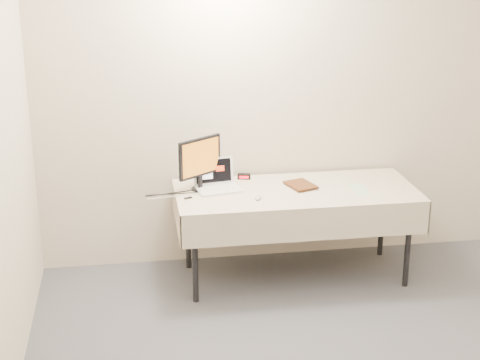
{
  "coord_description": "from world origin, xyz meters",
  "views": [
    {
      "loc": [
        -1.26,
        -3.15,
        2.64
      ],
      "look_at": [
        -0.45,
        1.99,
        0.86
      ],
      "focal_mm": 55.0,
      "sensor_mm": 36.0,
      "label": 1
    }
  ],
  "objects": [
    {
      "name": "paper_form",
      "position": [
        0.49,
        1.98,
        0.74
      ],
      "size": [
        0.12,
        0.28,
        0.0
      ],
      "primitive_type": "cube",
      "rotation": [
        0.0,
        0.0,
        -0.04
      ],
      "color": "#BBE3B4",
      "rests_on": "table"
    },
    {
      "name": "usb_dongle",
      "position": [
        -0.84,
        1.98,
        0.74
      ],
      "size": [
        0.06,
        0.04,
        0.01
      ],
      "primitive_type": "cube",
      "rotation": [
        0.0,
        0.0,
        0.36
      ],
      "color": "black",
      "rests_on": "table"
    },
    {
      "name": "book",
      "position": [
        -0.04,
        2.08,
        0.86
      ],
      "size": [
        0.18,
        0.08,
        0.25
      ],
      "primitive_type": "imported",
      "rotation": [
        0.0,
        0.0,
        0.31
      ],
      "color": "brown",
      "rests_on": "table"
    },
    {
      "name": "alarm_clock",
      "position": [
        -0.36,
        2.36,
        0.76
      ],
      "size": [
        0.11,
        0.06,
        0.04
      ],
      "rotation": [
        0.0,
        0.0,
        -0.21
      ],
      "color": "black",
      "rests_on": "table"
    },
    {
      "name": "monitor",
      "position": [
        -0.73,
        2.17,
        0.98
      ],
      "size": [
        0.34,
        0.25,
        0.41
      ],
      "rotation": [
        0.0,
        0.0,
        0.62
      ],
      "color": "black",
      "rests_on": "table"
    },
    {
      "name": "table",
      "position": [
        0.0,
        2.05,
        0.68
      ],
      "size": [
        1.86,
        0.81,
        0.74
      ],
      "color": "black",
      "rests_on": "ground"
    },
    {
      "name": "back_wall",
      "position": [
        0.0,
        2.5,
        1.35
      ],
      "size": [
        4.0,
        0.1,
        2.7
      ],
      "primitive_type": "cube",
      "color": "beige",
      "rests_on": "ground"
    },
    {
      "name": "laptop",
      "position": [
        -0.61,
        2.17,
        0.79
      ],
      "size": [
        0.36,
        0.31,
        0.22
      ],
      "rotation": [
        0.0,
        0.0,
        0.17
      ],
      "color": "white",
      "rests_on": "table"
    },
    {
      "name": "clicker",
      "position": [
        -0.32,
        1.89,
        0.75
      ],
      "size": [
        0.08,
        0.11,
        0.02
      ],
      "primitive_type": "ellipsoid",
      "rotation": [
        0.0,
        0.0,
        -0.39
      ],
      "color": "#BABABD",
      "rests_on": "table"
    }
  ]
}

